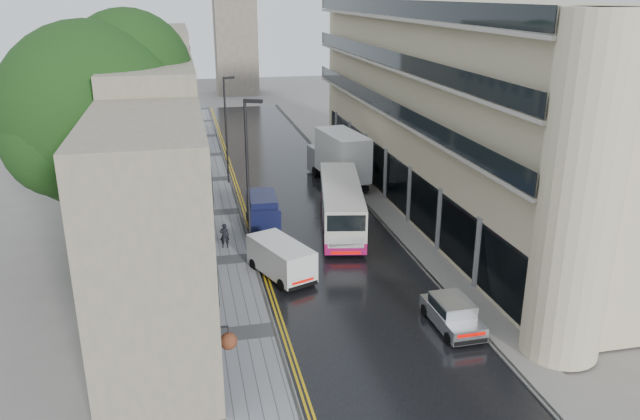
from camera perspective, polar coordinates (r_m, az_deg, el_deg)
name	(u,v)px	position (r m, az deg, el deg)	size (l,w,h in m)	color
road	(303,208)	(44.61, -1.57, 0.22)	(9.00, 85.00, 0.02)	black
left_sidewalk	(221,213)	(43.93, -9.08, -0.27)	(2.70, 85.00, 0.12)	gray
right_sidewalk	(375,202)	(45.86, 5.06, 0.75)	(1.80, 85.00, 0.12)	slate
old_shop_row	(161,124)	(44.76, -14.34, 7.64)	(4.50, 56.00, 12.00)	gray
modern_block	(452,108)	(44.52, 12.02, 9.07)	(8.00, 40.00, 14.00)	#BCB18C
tree_near	(96,146)	(35.06, -19.77, 5.55)	(10.56, 10.56, 13.89)	black
tree_far	(122,114)	(47.84, -17.62, 8.34)	(9.24, 9.24, 12.46)	black
cream_bus	(325,222)	(37.67, 0.48, -1.07)	(2.44, 10.76, 2.93)	beige
white_lorry	(334,165)	(47.48, 1.29, 4.15)	(2.47, 8.24, 4.32)	white
silver_hatchback	(450,330)	(28.16, 11.76, -10.66)	(1.66, 3.79, 1.42)	silver
white_van	(282,273)	(32.10, -3.51, -5.78)	(1.88, 4.39, 1.98)	silver
navy_van	(250,220)	(38.82, -6.37, -0.94)	(1.92, 4.80, 2.45)	#0E1234
pedestrian	(225,236)	(37.58, -8.73, -2.33)	(0.56, 0.37, 1.54)	black
lamp_post_near	(248,183)	(34.51, -6.61, 2.48)	(1.03, 0.23, 9.14)	black
lamp_post_far	(226,131)	(49.73, -8.58, 7.13)	(0.94, 0.21, 8.33)	black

